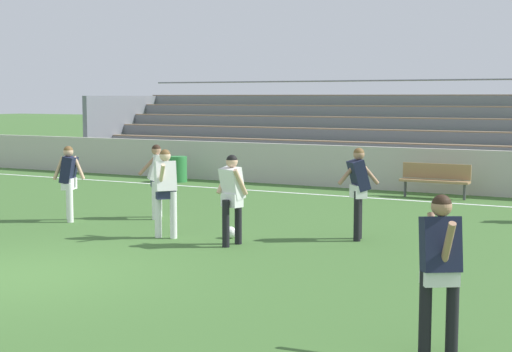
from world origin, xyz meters
TOP-DOWN VIEW (x-y plane):
  - ground_plane at (0.00, 0.00)m, footprint 160.00×160.00m
  - field_line_sideline at (0.00, 10.63)m, footprint 44.00×0.12m
  - sideline_wall at (0.00, 12.46)m, footprint 48.00×0.16m
  - bleacher_stand at (3.31, 15.87)m, footprint 27.25×4.92m
  - bench_near_wall_gap at (3.27, 11.45)m, footprint 1.80×0.40m
  - trash_bin at (-4.79, 11.46)m, footprint 0.54×0.54m
  - player_white_pressing_high at (0.21, 3.47)m, footprint 0.48×0.70m
  - player_white_wide_right at (1.68, 3.41)m, footprint 0.58×0.48m
  - player_dark_overlapping at (6.39, -0.65)m, footprint 0.48×0.63m
  - player_white_deep_cover at (-1.27, 5.30)m, footprint 0.76×0.52m
  - player_dark_dropping_back at (3.48, 4.96)m, footprint 0.70×0.52m
  - player_dark_challenging at (-2.71, 4.13)m, footprint 0.60×0.46m
  - soccer_ball at (1.30, 4.01)m, footprint 0.22×0.22m

SIDE VIEW (x-z plane):
  - ground_plane at x=0.00m, z-range 0.00..0.00m
  - field_line_sideline at x=0.00m, z-range 0.00..0.01m
  - soccer_ball at x=1.30m, z-range 0.00..0.22m
  - trash_bin at x=-4.79m, z-range 0.00..0.80m
  - bench_near_wall_gap at x=3.27m, z-range 0.10..1.00m
  - sideline_wall at x=0.00m, z-range 0.00..1.23m
  - player_dark_challenging at x=-2.71m, z-range 0.15..1.75m
  - player_white_deep_cover at x=-1.27m, z-range 0.15..1.76m
  - player_white_wide_right at x=1.68m, z-range 0.15..1.78m
  - player_dark_overlapping at x=6.39m, z-range 0.16..1.83m
  - player_white_pressing_high at x=0.21m, z-range 0.16..1.83m
  - player_dark_dropping_back at x=3.48m, z-range 0.17..1.88m
  - bleacher_stand at x=3.31m, z-range -0.20..3.06m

